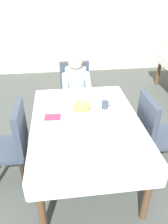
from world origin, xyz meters
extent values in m
plane|color=#474C47|center=(0.00, 0.00, 0.00)|extent=(14.00, 14.00, 0.00)
cube|color=beige|center=(0.00, 3.40, 1.60)|extent=(12.00, 0.16, 3.20)
cube|color=white|center=(0.00, 0.00, 0.72)|extent=(1.10, 1.50, 0.04)
cube|color=white|center=(0.00, -0.76, 0.61)|extent=(1.10, 0.01, 0.18)
cube|color=white|center=(0.00, 0.76, 0.61)|extent=(1.10, 0.01, 0.18)
cube|color=white|center=(-0.56, 0.00, 0.61)|extent=(0.01, 1.50, 0.18)
cube|color=white|center=(0.56, 0.00, 0.61)|extent=(0.01, 1.50, 0.18)
cylinder|color=brown|center=(-0.47, -0.67, 0.35)|extent=(0.07, 0.07, 0.70)
cylinder|color=brown|center=(0.47, -0.67, 0.35)|extent=(0.07, 0.07, 0.70)
cylinder|color=brown|center=(-0.47, 0.67, 0.35)|extent=(0.07, 0.07, 0.70)
cylinder|color=brown|center=(0.47, 0.67, 0.35)|extent=(0.07, 0.07, 0.70)
cube|color=#384251|center=(-0.01, 1.07, 0.42)|extent=(0.44, 0.44, 0.05)
cube|color=#384251|center=(-0.01, 1.27, 0.69)|extent=(0.44, 0.06, 0.48)
cylinder|color=#2D2319|center=(0.17, 0.89, 0.20)|extent=(0.04, 0.04, 0.40)
cylinder|color=#2D2319|center=(-0.19, 0.89, 0.20)|extent=(0.04, 0.04, 0.40)
cylinder|color=#2D2319|center=(0.17, 1.25, 0.20)|extent=(0.04, 0.04, 0.40)
cylinder|color=#2D2319|center=(-0.19, 1.25, 0.20)|extent=(0.04, 0.04, 0.40)
cylinder|color=silver|center=(-0.01, 1.05, 0.68)|extent=(0.30, 0.30, 0.46)
sphere|color=#D8AD8C|center=(-0.01, 1.03, 1.02)|extent=(0.21, 0.21, 0.21)
cylinder|color=silver|center=(0.15, 0.91, 0.75)|extent=(0.08, 0.29, 0.23)
cylinder|color=silver|center=(-0.17, 0.91, 0.75)|extent=(0.08, 0.29, 0.23)
cylinder|color=#383D51|center=(0.07, 0.87, 0.23)|extent=(0.10, 0.10, 0.45)
cylinder|color=#383D51|center=(-0.09, 0.87, 0.23)|extent=(0.10, 0.10, 0.45)
cube|color=#384251|center=(0.87, 0.00, 0.42)|extent=(0.44, 0.44, 0.05)
cube|color=#384251|center=(0.67, 0.00, 0.69)|extent=(0.06, 0.44, 0.48)
cylinder|color=#2D2319|center=(1.05, 0.18, 0.20)|extent=(0.04, 0.04, 0.40)
cylinder|color=#2D2319|center=(0.69, 0.18, 0.20)|extent=(0.04, 0.04, 0.40)
cylinder|color=#2D2319|center=(0.69, -0.18, 0.20)|extent=(0.04, 0.04, 0.40)
cube|color=#384251|center=(-0.87, 0.00, 0.42)|extent=(0.44, 0.44, 0.05)
cube|color=#384251|center=(-0.67, 0.00, 0.69)|extent=(0.06, 0.44, 0.48)
cylinder|color=#2D2319|center=(-0.69, -0.18, 0.20)|extent=(0.04, 0.04, 0.40)
cylinder|color=#2D2319|center=(-0.69, 0.18, 0.20)|extent=(0.04, 0.04, 0.40)
cylinder|color=white|center=(-0.02, 0.20, 0.75)|extent=(0.28, 0.28, 0.02)
cylinder|color=tan|center=(-0.02, 0.20, 0.77)|extent=(0.20, 0.20, 0.02)
cylinder|color=tan|center=(-0.02, 0.19, 0.78)|extent=(0.18, 0.18, 0.02)
cylinder|color=tan|center=(-0.01, 0.19, 0.80)|extent=(0.20, 0.20, 0.02)
cube|color=#F4E072|center=(-0.02, 0.20, 0.82)|extent=(0.03, 0.03, 0.01)
cylinder|color=#333D4C|center=(0.24, 0.19, 0.78)|extent=(0.08, 0.08, 0.08)
torus|color=#333D4C|center=(0.29, 0.19, 0.79)|extent=(0.05, 0.01, 0.05)
cone|color=silver|center=(-0.29, 0.33, 0.78)|extent=(0.08, 0.08, 0.07)
cube|color=silver|center=(-0.21, 0.18, 0.74)|extent=(0.03, 0.18, 0.00)
cube|color=silver|center=(0.17, 0.18, 0.74)|extent=(0.03, 0.20, 0.00)
cube|color=silver|center=(-0.01, -0.16, 0.74)|extent=(0.15, 0.03, 0.00)
cube|color=#8C2D4C|center=(-0.34, 0.07, 0.74)|extent=(0.18, 0.13, 0.01)
cube|color=white|center=(1.79, 1.82, 0.61)|extent=(0.01, 1.10, 0.18)
cylinder|color=brown|center=(1.88, 2.29, 0.35)|extent=(0.07, 0.07, 0.70)
camera|label=1|loc=(-0.25, -1.85, 1.97)|focal=34.72mm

